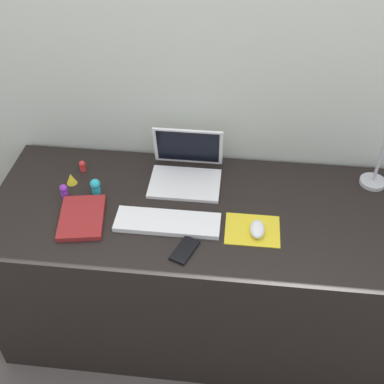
{
  "coord_description": "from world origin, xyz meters",
  "views": [
    {
      "loc": [
        0.12,
        -1.41,
        2.07
      ],
      "look_at": [
        -0.03,
        0.0,
        0.83
      ],
      "focal_mm": 44.99,
      "sensor_mm": 36.0,
      "label": 1
    }
  ],
  "objects_px": {
    "mouse": "(257,229)",
    "notebook_pad": "(82,217)",
    "toy_figurine_yellow": "(71,179)",
    "toy_figurine_cyan": "(95,186)",
    "keyboard": "(168,222)",
    "toy_figurine_purple": "(64,191)",
    "cell_phone": "(185,250)",
    "toy_figurine_red": "(82,166)",
    "laptop": "(186,167)"
  },
  "relations": [
    {
      "from": "keyboard",
      "to": "toy_figurine_purple",
      "type": "bearing_deg",
      "value": 165.72
    },
    {
      "from": "laptop",
      "to": "toy_figurine_red",
      "type": "relative_size",
      "value": 5.77
    },
    {
      "from": "cell_phone",
      "to": "toy_figurine_red",
      "type": "relative_size",
      "value": 2.46
    },
    {
      "from": "toy_figurine_cyan",
      "to": "toy_figurine_purple",
      "type": "height_order",
      "value": "toy_figurine_cyan"
    },
    {
      "from": "toy_figurine_yellow",
      "to": "notebook_pad",
      "type": "bearing_deg",
      "value": -63.6
    },
    {
      "from": "keyboard",
      "to": "notebook_pad",
      "type": "distance_m",
      "value": 0.34
    },
    {
      "from": "laptop",
      "to": "toy_figurine_cyan",
      "type": "bearing_deg",
      "value": -158.11
    },
    {
      "from": "cell_phone",
      "to": "notebook_pad",
      "type": "height_order",
      "value": "notebook_pad"
    },
    {
      "from": "toy_figurine_red",
      "to": "keyboard",
      "type": "bearing_deg",
      "value": -34.71
    },
    {
      "from": "laptop",
      "to": "cell_phone",
      "type": "distance_m",
      "value": 0.44
    },
    {
      "from": "keyboard",
      "to": "toy_figurine_purple",
      "type": "height_order",
      "value": "toy_figurine_purple"
    },
    {
      "from": "keyboard",
      "to": "toy_figurine_purple",
      "type": "relative_size",
      "value": 6.54
    },
    {
      "from": "keyboard",
      "to": "mouse",
      "type": "height_order",
      "value": "mouse"
    },
    {
      "from": "toy_figurine_yellow",
      "to": "toy_figurine_purple",
      "type": "distance_m",
      "value": 0.09
    },
    {
      "from": "keyboard",
      "to": "mouse",
      "type": "distance_m",
      "value": 0.35
    },
    {
      "from": "cell_phone",
      "to": "toy_figurine_red",
      "type": "bearing_deg",
      "value": 162.1
    },
    {
      "from": "notebook_pad",
      "to": "toy_figurine_cyan",
      "type": "distance_m",
      "value": 0.17
    },
    {
      "from": "toy_figurine_cyan",
      "to": "notebook_pad",
      "type": "bearing_deg",
      "value": -95.42
    },
    {
      "from": "toy_figurine_cyan",
      "to": "toy_figurine_red",
      "type": "relative_size",
      "value": 1.32
    },
    {
      "from": "mouse",
      "to": "notebook_pad",
      "type": "bearing_deg",
      "value": 179.92
    },
    {
      "from": "mouse",
      "to": "toy_figurine_cyan",
      "type": "xyz_separation_m",
      "value": [
        -0.67,
        0.16,
        0.02
      ]
    },
    {
      "from": "toy_figurine_yellow",
      "to": "toy_figurine_cyan",
      "type": "distance_m",
      "value": 0.13
    },
    {
      "from": "mouse",
      "to": "cell_phone",
      "type": "bearing_deg",
      "value": -155.3
    },
    {
      "from": "notebook_pad",
      "to": "toy_figurine_cyan",
      "type": "xyz_separation_m",
      "value": [
        0.02,
        0.16,
        0.03
      ]
    },
    {
      "from": "notebook_pad",
      "to": "mouse",
      "type": "bearing_deg",
      "value": -9.77
    },
    {
      "from": "toy_figurine_cyan",
      "to": "toy_figurine_purple",
      "type": "bearing_deg",
      "value": -162.05
    },
    {
      "from": "notebook_pad",
      "to": "toy_figurine_red",
      "type": "bearing_deg",
      "value": 95.33
    },
    {
      "from": "toy_figurine_yellow",
      "to": "cell_phone",
      "type": "bearing_deg",
      "value": -32.3
    },
    {
      "from": "notebook_pad",
      "to": "toy_figurine_yellow",
      "type": "distance_m",
      "value": 0.24
    },
    {
      "from": "cell_phone",
      "to": "toy_figurine_cyan",
      "type": "height_order",
      "value": "toy_figurine_cyan"
    },
    {
      "from": "mouse",
      "to": "toy_figurine_yellow",
      "type": "distance_m",
      "value": 0.82
    },
    {
      "from": "keyboard",
      "to": "laptop",
      "type": "bearing_deg",
      "value": 82.63
    },
    {
      "from": "mouse",
      "to": "notebook_pad",
      "type": "height_order",
      "value": "mouse"
    },
    {
      "from": "laptop",
      "to": "cell_phone",
      "type": "bearing_deg",
      "value": -84.14
    },
    {
      "from": "mouse",
      "to": "cell_phone",
      "type": "distance_m",
      "value": 0.29
    },
    {
      "from": "toy_figurine_yellow",
      "to": "toy_figurine_cyan",
      "type": "height_order",
      "value": "toy_figurine_cyan"
    },
    {
      "from": "laptop",
      "to": "keyboard",
      "type": "distance_m",
      "value": 0.31
    },
    {
      "from": "keyboard",
      "to": "mouse",
      "type": "relative_size",
      "value": 4.27
    },
    {
      "from": "toy_figurine_purple",
      "to": "mouse",
      "type": "bearing_deg",
      "value": -8.86
    },
    {
      "from": "mouse",
      "to": "laptop",
      "type": "bearing_deg",
      "value": 134.9
    },
    {
      "from": "toy_figurine_cyan",
      "to": "toy_figurine_red",
      "type": "xyz_separation_m",
      "value": [
        -0.1,
        0.14,
        -0.01
      ]
    },
    {
      "from": "laptop",
      "to": "toy_figurine_yellow",
      "type": "distance_m",
      "value": 0.49
    },
    {
      "from": "cell_phone",
      "to": "toy_figurine_purple",
      "type": "distance_m",
      "value": 0.59
    },
    {
      "from": "keyboard",
      "to": "toy_figurine_yellow",
      "type": "height_order",
      "value": "toy_figurine_yellow"
    },
    {
      "from": "toy_figurine_red",
      "to": "cell_phone",
      "type": "bearing_deg",
      "value": -40.02
    },
    {
      "from": "laptop",
      "to": "keyboard",
      "type": "height_order",
      "value": "laptop"
    },
    {
      "from": "toy_figurine_cyan",
      "to": "toy_figurine_red",
      "type": "height_order",
      "value": "toy_figurine_cyan"
    },
    {
      "from": "mouse",
      "to": "toy_figurine_red",
      "type": "bearing_deg",
      "value": 158.57
    },
    {
      "from": "keyboard",
      "to": "notebook_pad",
      "type": "relative_size",
      "value": 1.71
    },
    {
      "from": "toy_figurine_cyan",
      "to": "toy_figurine_red",
      "type": "bearing_deg",
      "value": 124.89
    }
  ]
}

